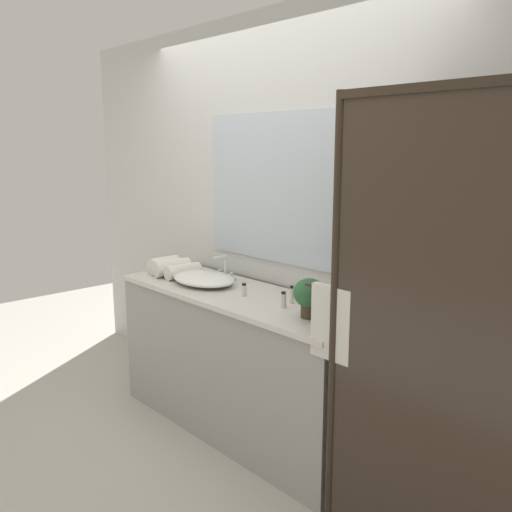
{
  "coord_description": "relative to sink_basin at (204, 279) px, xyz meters",
  "views": [
    {
      "loc": [
        2.4,
        -2.1,
        1.77
      ],
      "look_at": [
        0.15,
        0.0,
        1.15
      ],
      "focal_mm": 37.97,
      "sensor_mm": 36.0,
      "label": 1
    }
  ],
  "objects": [
    {
      "name": "ground_plane",
      "position": [
        0.32,
        0.03,
        -0.94
      ],
      "size": [
        8.0,
        8.0,
        0.0
      ],
      "primitive_type": "plane",
      "color": "#B7B2A8"
    },
    {
      "name": "wall_back_with_mirror",
      "position": [
        0.32,
        0.37,
        0.37
      ],
      "size": [
        4.4,
        0.06,
        2.6
      ],
      "color": "silver",
      "rests_on": "ground_plane"
    },
    {
      "name": "rolled_towel_far_edge",
      "position": [
        -0.22,
        -0.01,
        0.01
      ],
      "size": [
        0.11,
        0.25,
        0.1
      ],
      "primitive_type": "cylinder",
      "rotation": [
        1.57,
        0.0,
        -0.06
      ],
      "color": "silver",
      "rests_on": "vanity_cabinet"
    },
    {
      "name": "potted_plant",
      "position": [
        0.93,
        -0.03,
        0.09
      ],
      "size": [
        0.17,
        0.17,
        0.21
      ],
      "color": "#473828",
      "rests_on": "vanity_cabinet"
    },
    {
      "name": "sink_basin",
      "position": [
        0.0,
        0.0,
        0.0
      ],
      "size": [
        0.47,
        0.34,
        0.07
      ],
      "primitive_type": "ellipsoid",
      "color": "white",
      "rests_on": "vanity_cabinet"
    },
    {
      "name": "shower_enclosure",
      "position": [
        1.59,
        -0.16,
        0.09
      ],
      "size": [
        1.2,
        0.59,
        2.0
      ],
      "color": "#2D2319",
      "rests_on": "ground_plane"
    },
    {
      "name": "rolled_towel_near_edge",
      "position": [
        -0.44,
        -0.01,
        0.02
      ],
      "size": [
        0.12,
        0.21,
        0.11
      ],
      "primitive_type": "cylinder",
      "rotation": [
        1.57,
        0.0,
        -0.01
      ],
      "color": "silver",
      "rests_on": "vanity_cabinet"
    },
    {
      "name": "amenity_bottle_body_wash",
      "position": [
        0.72,
        -0.01,
        0.01
      ],
      "size": [
        0.03,
        0.03,
        0.09
      ],
      "color": "silver",
      "rests_on": "vanity_cabinet"
    },
    {
      "name": "amenity_bottle_shampoo",
      "position": [
        0.69,
        0.1,
        0.01
      ],
      "size": [
        0.03,
        0.03,
        0.1
      ],
      "color": "silver",
      "rests_on": "vanity_cabinet"
    },
    {
      "name": "amenity_bottle_conditioner",
      "position": [
        0.39,
        -0.0,
        0.0
      ],
      "size": [
        0.03,
        0.03,
        0.08
      ],
      "color": "silver",
      "rests_on": "vanity_cabinet"
    },
    {
      "name": "faucet",
      "position": [
        0.0,
        0.18,
        0.02
      ],
      "size": [
        0.17,
        0.13,
        0.17
      ],
      "color": "silver",
      "rests_on": "vanity_cabinet"
    },
    {
      "name": "vanity_cabinet",
      "position": [
        0.32,
        0.03,
        -0.48
      ],
      "size": [
        1.8,
        0.58,
        0.9
      ],
      "color": "#9E9993",
      "rests_on": "ground_plane"
    },
    {
      "name": "soap_dish",
      "position": [
        0.92,
        0.21,
        -0.02
      ],
      "size": [
        0.1,
        0.07,
        0.04
      ],
      "color": "silver",
      "rests_on": "vanity_cabinet"
    },
    {
      "name": "rolled_towel_middle",
      "position": [
        -0.33,
        -0.02,
        0.02
      ],
      "size": [
        0.15,
        0.26,
        0.12
      ],
      "primitive_type": "cylinder",
      "rotation": [
        1.57,
        0.0,
        -0.16
      ],
      "color": "silver",
      "rests_on": "vanity_cabinet"
    }
  ]
}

